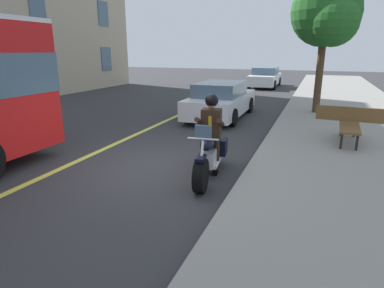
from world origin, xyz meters
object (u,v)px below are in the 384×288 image
at_px(motorcycle_main, 209,156).
at_px(street_tree_curbside, 328,15).
at_px(bench_sidewalk, 350,122).
at_px(car_dark, 221,100).
at_px(rider_main, 211,127).
at_px(car_silver, 265,77).

height_order(motorcycle_main, street_tree_curbside, street_tree_curbside).
bearing_deg(bench_sidewalk, car_dark, -121.44).
bearing_deg(bench_sidewalk, street_tree_curbside, -168.86).
xyz_separation_m(rider_main, car_silver, (-18.02, -1.67, -0.35)).
height_order(motorcycle_main, rider_main, rider_main).
bearing_deg(rider_main, street_tree_curbside, 164.67).
bearing_deg(street_tree_curbside, motorcycle_main, -14.80).
bearing_deg(car_dark, street_tree_curbside, 113.81).
xyz_separation_m(motorcycle_main, car_silver, (-18.20, -1.70, 0.24)).
distance_m(rider_main, car_dark, 6.22).
distance_m(motorcycle_main, rider_main, 0.61).
bearing_deg(rider_main, car_dark, -165.82).
height_order(motorcycle_main, bench_sidewalk, motorcycle_main).
height_order(bench_sidewalk, street_tree_curbside, street_tree_curbside).
bearing_deg(car_dark, rider_main, 14.18).
distance_m(rider_main, street_tree_curbside, 8.40).
bearing_deg(motorcycle_main, car_silver, -174.67).
height_order(motorcycle_main, car_dark, car_dark).
bearing_deg(street_tree_curbside, car_silver, -160.12).
distance_m(motorcycle_main, car_dark, 6.41).
bearing_deg(motorcycle_main, rider_main, -171.69).
xyz_separation_m(car_silver, car_dark, (11.99, 0.15, 0.00)).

